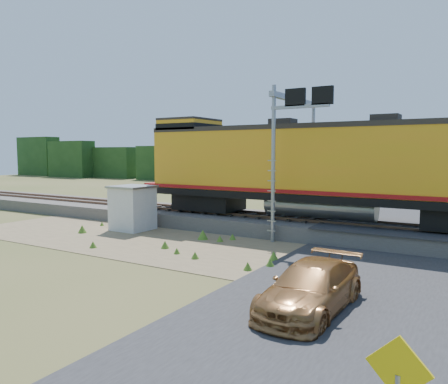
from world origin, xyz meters
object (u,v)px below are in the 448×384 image
Objects in this scene: locomotive at (314,166)px; signal_gantry at (298,128)px; shed at (133,208)px; car at (311,288)px.

signal_gantry is (-0.70, -0.68, 2.02)m from locomotive.
signal_gantry is (8.71, 3.16, 4.43)m from shed.
signal_gantry is at bearing 20.81° from shed.
car is (4.49, -10.17, -5.05)m from signal_gantry.
locomotive is 11.89m from car.
locomotive is 8.43× the size of shed.
locomotive reaches higher than car.
shed is 10.27m from signal_gantry.
signal_gantry reaches higher than car.
car is (3.80, -10.85, -3.03)m from locomotive.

